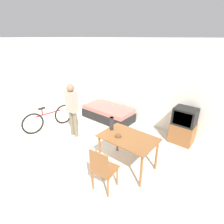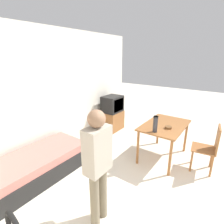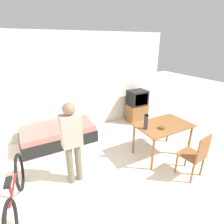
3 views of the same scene
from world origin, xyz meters
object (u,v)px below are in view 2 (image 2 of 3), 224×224
Objects in this scene: tv at (112,113)px; person_standing at (98,162)px; mate_bowl at (168,127)px; thermos_flask at (155,123)px; dining_table at (165,129)px; wooden_chair at (210,146)px; daybed at (38,165)px.

tv is 0.65× the size of person_standing.
tv is 7.80× the size of mate_bowl.
dining_table is at bearing -3.16° from thermos_flask.
person_standing is at bearing 176.11° from thermos_flask.
mate_bowl is (-0.20, 0.73, 0.27)m from wooden_chair.
tv reaches higher than mate_bowl.
person_standing is at bearing 176.28° from dining_table.
dining_table is 3.83× the size of thermos_flask.
person_standing reaches higher than dining_table.
thermos_flask is at bearing 153.01° from mate_bowl.
daybed is at bearing -176.46° from tv.
dining_table reaches higher than daybed.
tv is 2.70m from wooden_chair.
thermos_flask is at bearing -121.46° from tv.
mate_bowl is (-0.77, -1.91, 0.29)m from tv.
dining_table is at bearing -39.70° from daybed.
thermos_flask reaches higher than dining_table.
mate_bowl is at bearing 105.35° from wooden_chair.
thermos_flask is (-0.47, 0.03, 0.26)m from dining_table.
tv is at bearing 32.47° from person_standing.
tv reaches higher than daybed.
daybed is at bearing 88.41° from person_standing.
thermos_flask reaches higher than wooden_chair.
mate_bowl is at bearing -112.01° from tv.
wooden_chair is at bearing -102.15° from tv.
thermos_flask is at bearing 176.84° from dining_table.
mate_bowl is at bearing -143.52° from dining_table.
tv is at bearing 77.85° from wooden_chair.
thermos_flask is (1.52, -0.10, 0.03)m from person_standing.
tv is at bearing 58.54° from thermos_flask.
mate_bowl is (-0.17, -0.13, 0.12)m from dining_table.
tv is 2.10m from thermos_flask.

